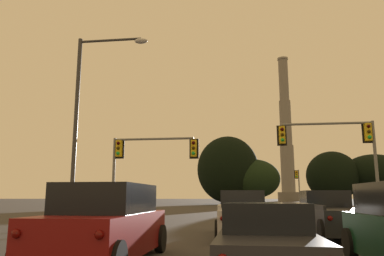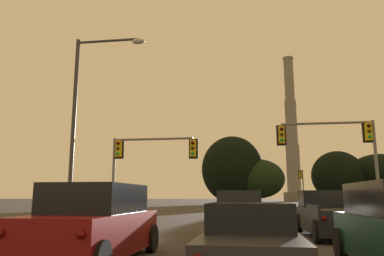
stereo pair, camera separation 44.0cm
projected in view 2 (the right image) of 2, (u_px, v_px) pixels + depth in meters
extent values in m
cube|color=silver|center=(240.00, 220.00, 14.60)|extent=(2.24, 5.48, 0.88)
cube|color=black|center=(238.00, 199.00, 16.47)|extent=(1.92, 1.88, 0.72)
cube|color=silver|center=(214.00, 207.00, 13.44)|extent=(0.21, 2.43, 0.16)
cube|color=silver|center=(267.00, 207.00, 13.25)|extent=(0.21, 2.43, 0.16)
cylinder|color=black|center=(217.00, 223.00, 16.81)|extent=(0.26, 0.81, 0.80)
cylinder|color=black|center=(261.00, 223.00, 16.61)|extent=(0.26, 0.81, 0.80)
cylinder|color=black|center=(212.00, 232.00, 12.50)|extent=(0.26, 0.81, 0.80)
cylinder|color=black|center=(271.00, 232.00, 12.31)|extent=(0.26, 0.81, 0.80)
sphere|color=#500705|center=(216.00, 219.00, 12.06)|extent=(0.17, 0.17, 0.17)
sphere|color=#500705|center=(267.00, 219.00, 11.90)|extent=(0.17, 0.17, 0.17)
cube|color=#232328|center=(251.00, 250.00, 7.31)|extent=(1.84, 4.62, 0.70)
cube|color=black|center=(250.00, 216.00, 7.65)|extent=(1.64, 2.22, 0.55)
cylinder|color=black|center=(215.00, 247.00, 9.25)|extent=(0.23, 0.64, 0.64)
cylinder|color=black|center=(288.00, 249.00, 8.98)|extent=(0.23, 0.64, 0.64)
cube|color=maroon|center=(94.00, 233.00, 8.99)|extent=(1.92, 4.80, 0.95)
cube|color=black|center=(97.00, 198.00, 9.26)|extent=(1.78, 2.80, 0.70)
cylinder|color=black|center=(89.00, 237.00, 10.94)|extent=(0.22, 0.76, 0.76)
cylinder|color=black|center=(152.00, 238.00, 10.67)|extent=(0.22, 0.76, 0.76)
sphere|color=#500705|center=(0.00, 233.00, 6.79)|extent=(0.17, 0.17, 0.17)
sphere|color=#500705|center=(81.00, 235.00, 6.56)|extent=(0.17, 0.17, 0.17)
cube|color=black|center=(332.00, 220.00, 14.66)|extent=(2.03, 5.41, 0.88)
cube|color=black|center=(322.00, 199.00, 16.51)|extent=(1.85, 1.81, 0.72)
cube|color=black|center=(313.00, 207.00, 13.53)|extent=(0.11, 2.43, 0.16)
cube|color=black|center=(367.00, 207.00, 13.27)|extent=(0.11, 2.43, 0.16)
cylinder|color=black|center=(299.00, 223.00, 16.89)|extent=(0.22, 0.80, 0.80)
cylinder|color=black|center=(344.00, 223.00, 16.62)|extent=(0.22, 0.80, 0.80)
cylinder|color=black|center=(317.00, 231.00, 12.61)|extent=(0.22, 0.80, 0.80)
cylinder|color=black|center=(378.00, 232.00, 12.33)|extent=(0.22, 0.80, 0.80)
sphere|color=#500705|center=(324.00, 218.00, 12.16)|extent=(0.17, 0.17, 0.17)
sphere|color=#500705|center=(377.00, 219.00, 11.93)|extent=(0.17, 0.17, 0.17)
cylinder|color=black|center=(340.00, 244.00, 9.49)|extent=(0.23, 0.76, 0.76)
cylinder|color=slate|center=(377.00, 171.00, 21.30)|extent=(0.18, 0.18, 5.96)
cylinder|color=black|center=(382.00, 224.00, 20.77)|extent=(0.40, 0.40, 0.10)
cube|color=yellow|center=(368.00, 132.00, 21.76)|extent=(0.34, 0.34, 1.04)
cube|color=black|center=(367.00, 132.00, 21.94)|extent=(0.58, 0.03, 1.25)
sphere|color=#320504|center=(369.00, 126.00, 21.64)|extent=(0.22, 0.22, 0.22)
sphere|color=#352604|center=(369.00, 131.00, 21.58)|extent=(0.22, 0.22, 0.22)
sphere|color=green|center=(370.00, 137.00, 21.52)|extent=(0.22, 0.22, 0.22)
cylinder|color=slate|center=(326.00, 123.00, 22.20)|extent=(5.24, 0.14, 0.14)
sphere|color=slate|center=(373.00, 122.00, 21.83)|extent=(0.18, 0.18, 0.18)
cube|color=yellow|center=(282.00, 135.00, 22.47)|extent=(0.34, 0.34, 1.04)
cube|color=black|center=(281.00, 135.00, 22.64)|extent=(0.58, 0.03, 1.25)
sphere|color=#320504|center=(282.00, 129.00, 22.34)|extent=(0.22, 0.22, 0.22)
sphere|color=#352604|center=(282.00, 134.00, 22.28)|extent=(0.22, 0.22, 0.22)
sphere|color=green|center=(282.00, 140.00, 22.22)|extent=(0.22, 0.22, 0.22)
cylinder|color=slate|center=(113.00, 180.00, 23.48)|extent=(0.18, 0.18, 5.24)
cylinder|color=black|center=(112.00, 222.00, 23.02)|extent=(0.40, 0.40, 0.10)
cube|color=yellow|center=(119.00, 149.00, 23.80)|extent=(0.34, 0.34, 1.04)
cube|color=black|center=(120.00, 149.00, 23.97)|extent=(0.58, 0.03, 1.25)
sphere|color=#320504|center=(118.00, 143.00, 23.67)|extent=(0.22, 0.22, 0.22)
sphere|color=#352604|center=(118.00, 148.00, 23.61)|extent=(0.22, 0.22, 0.22)
sphere|color=green|center=(118.00, 153.00, 23.55)|extent=(0.22, 0.22, 0.22)
cylinder|color=slate|center=(153.00, 139.00, 23.57)|extent=(5.07, 0.14, 0.14)
sphere|color=slate|center=(115.00, 140.00, 23.94)|extent=(0.18, 0.18, 0.18)
cube|color=yellow|center=(193.00, 148.00, 23.09)|extent=(0.34, 0.34, 1.04)
cube|color=black|center=(193.00, 149.00, 23.27)|extent=(0.58, 0.03, 1.25)
sphere|color=#320504|center=(193.00, 143.00, 22.97)|extent=(0.22, 0.22, 0.22)
sphere|color=#352604|center=(193.00, 148.00, 22.91)|extent=(0.22, 0.22, 0.22)
sphere|color=green|center=(193.00, 153.00, 22.85)|extent=(0.22, 0.22, 0.22)
cylinder|color=slate|center=(303.00, 189.00, 54.29)|extent=(0.18, 0.18, 5.47)
cylinder|color=black|center=(304.00, 207.00, 53.80)|extent=(0.40, 0.40, 0.10)
cube|color=yellow|center=(301.00, 174.00, 54.70)|extent=(0.34, 0.34, 1.04)
cube|color=black|center=(300.00, 174.00, 54.88)|extent=(0.58, 0.03, 1.25)
sphere|color=#320504|center=(301.00, 172.00, 54.58)|extent=(0.22, 0.22, 0.22)
sphere|color=#352604|center=(301.00, 174.00, 54.52)|extent=(0.22, 0.22, 0.22)
sphere|color=green|center=(301.00, 176.00, 54.46)|extent=(0.22, 0.22, 0.22)
cylinder|color=#38383A|center=(73.00, 131.00, 17.80)|extent=(0.20, 0.20, 9.25)
cylinder|color=#38383A|center=(108.00, 41.00, 18.39)|extent=(3.09, 0.12, 0.12)
sphere|color=#38383A|center=(78.00, 43.00, 18.62)|extent=(0.20, 0.20, 0.20)
ellipsoid|color=silver|center=(138.00, 41.00, 18.15)|extent=(0.64, 0.36, 0.26)
cylinder|color=slate|center=(295.00, 197.00, 130.20)|extent=(7.61, 7.61, 3.16)
cylinder|color=gray|center=(293.00, 168.00, 131.98)|extent=(4.76, 4.76, 16.51)
cylinder|color=gray|center=(291.00, 123.00, 134.98)|extent=(4.09, 4.09, 16.51)
cylinder|color=gray|center=(289.00, 79.00, 137.98)|extent=(3.42, 3.42, 16.51)
cylinder|color=gray|center=(288.00, 59.00, 139.41)|extent=(3.83, 3.83, 0.70)
cylinder|color=black|center=(382.00, 196.00, 81.00)|extent=(1.33, 1.33, 3.57)
ellipsoid|color=black|center=(380.00, 173.00, 81.89)|extent=(13.35, 12.01, 8.35)
cylinder|color=black|center=(340.00, 199.00, 80.85)|extent=(1.13, 1.13, 2.01)
ellipsoid|color=black|center=(338.00, 176.00, 81.77)|extent=(11.29, 10.16, 10.84)
cylinder|color=black|center=(259.00, 199.00, 76.12)|extent=(1.09, 1.09, 2.23)
ellipsoid|color=black|center=(258.00, 179.00, 76.87)|extent=(10.90, 9.81, 8.01)
cylinder|color=black|center=(233.00, 200.00, 76.93)|extent=(1.28, 1.28, 2.02)
ellipsoid|color=black|center=(232.00, 169.00, 78.06)|extent=(12.77, 11.49, 13.86)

